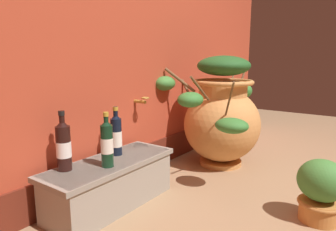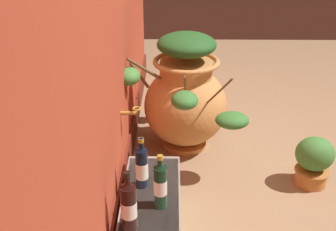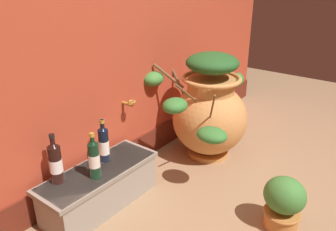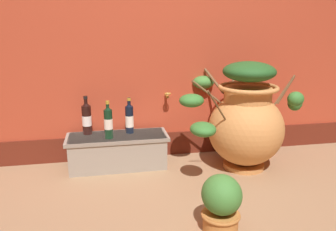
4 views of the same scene
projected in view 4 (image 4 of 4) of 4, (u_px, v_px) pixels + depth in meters
ground_plane at (193, 218)px, 2.11m from camera, size 7.00×7.00×0.00m
back_wall at (160, 11)px, 2.91m from camera, size 4.40×0.33×2.60m
terracotta_urn at (245, 119)px, 2.78m from camera, size 1.13×1.03×0.89m
stone_ledge at (118, 150)px, 2.85m from camera, size 0.84×0.32×0.28m
wine_bottle_left at (108, 122)px, 2.71m from camera, size 0.07×0.07×0.31m
wine_bottle_middle at (87, 118)px, 2.82m from camera, size 0.08×0.08×0.33m
wine_bottle_right at (129, 118)px, 2.85m from camera, size 0.07×0.07×0.31m
potted_shrub at (221, 203)px, 1.94m from camera, size 0.23×0.26×0.35m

